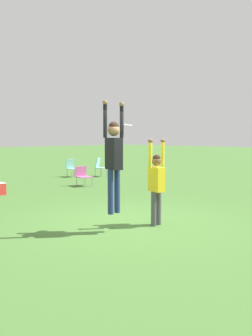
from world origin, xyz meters
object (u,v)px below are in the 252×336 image
(person_jumping, at_px, (114,154))
(frisbee, at_px, (127,125))
(camping_chair_2, at_px, (72,166))
(person_defending, at_px, (156,180))
(camping_chair_0, at_px, (83,175))
(camping_chair_1, at_px, (100,166))

(person_jumping, height_order, frisbee, person_jumping)
(camping_chair_2, bearing_deg, person_defending, 72.82)
(person_jumping, bearing_deg, camping_chair_0, -18.22)
(frisbee, xyz_separation_m, camping_chair_2, (4.77, 8.59, -1.71))
(camping_chair_1, xyz_separation_m, camping_chair_2, (-1.12, 0.84, -0.02))
(person_jumping, xyz_separation_m, camping_chair_2, (5.12, 8.56, -1.12))
(person_jumping, distance_m, camping_chair_2, 10.04)
(camping_chair_0, bearing_deg, camping_chair_1, -133.61)
(person_defending, relative_size, camping_chair_1, 2.09)
(person_jumping, relative_size, frisbee, 10.37)
(person_jumping, height_order, camping_chair_1, person_jumping)
(person_jumping, relative_size, person_defending, 1.18)
(frisbee, xyz_separation_m, camping_chair_0, (3.24, 5.71, -1.77))
(camping_chair_1, distance_m, camping_chair_2, 1.40)
(person_jumping, distance_m, camping_chair_0, 6.83)
(person_defending, relative_size, frisbee, 8.79)
(camping_chair_0, bearing_deg, frisbee, 69.26)
(frisbee, bearing_deg, camping_chair_0, 60.42)
(person_jumping, relative_size, camping_chair_1, 2.46)
(frisbee, relative_size, camping_chair_2, 0.25)
(person_defending, height_order, frisbee, frisbee)
(camping_chair_0, relative_size, camping_chair_1, 0.86)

